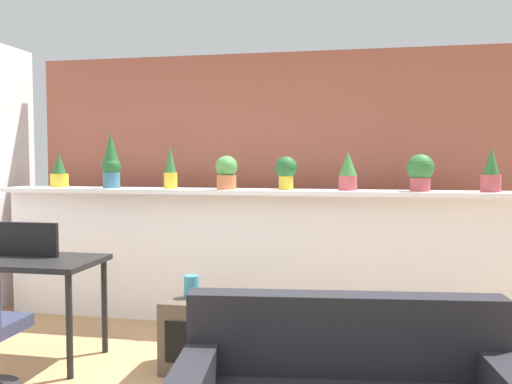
# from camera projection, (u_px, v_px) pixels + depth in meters

# --- Properties ---
(divider_wall) EXTENTS (4.75, 0.16, 1.17)m
(divider_wall) POSITION_uv_depth(u_px,v_px,m) (258.00, 259.00, 4.74)
(divider_wall) COLOR white
(divider_wall) RESTS_ON ground
(plant_shelf) EXTENTS (4.75, 0.38, 0.04)m
(plant_shelf) POSITION_uv_depth(u_px,v_px,m) (257.00, 192.00, 4.66)
(plant_shelf) COLOR white
(plant_shelf) RESTS_ON divider_wall
(brick_wall_behind) EXTENTS (4.75, 0.10, 2.50)m
(brick_wall_behind) POSITION_uv_depth(u_px,v_px,m) (269.00, 182.00, 5.29)
(brick_wall_behind) COLOR #9E5442
(brick_wall_behind) RESTS_ON ground
(potted_plant_0) EXTENTS (0.17, 0.17, 0.32)m
(potted_plant_0) POSITION_uv_depth(u_px,v_px,m) (59.00, 172.00, 5.05)
(potted_plant_0) COLOR gold
(potted_plant_0) RESTS_ON plant_shelf
(potted_plant_1) EXTENTS (0.18, 0.18, 0.50)m
(potted_plant_1) POSITION_uv_depth(u_px,v_px,m) (111.00, 162.00, 4.88)
(potted_plant_1) COLOR #386B84
(potted_plant_1) RESTS_ON plant_shelf
(potted_plant_2) EXTENTS (0.12, 0.12, 0.38)m
(potted_plant_2) POSITION_uv_depth(u_px,v_px,m) (170.00, 169.00, 4.81)
(potted_plant_2) COLOR gold
(potted_plant_2) RESTS_ON plant_shelf
(potted_plant_3) EXTENTS (0.19, 0.19, 0.29)m
(potted_plant_3) POSITION_uv_depth(u_px,v_px,m) (226.00, 172.00, 4.67)
(potted_plant_3) COLOR #C66B42
(potted_plant_3) RESTS_ON plant_shelf
(potted_plant_4) EXTENTS (0.20, 0.20, 0.29)m
(potted_plant_4) POSITION_uv_depth(u_px,v_px,m) (286.00, 171.00, 4.63)
(potted_plant_4) COLOR gold
(potted_plant_4) RESTS_ON plant_shelf
(potted_plant_5) EXTENTS (0.16, 0.16, 0.33)m
(potted_plant_5) POSITION_uv_depth(u_px,v_px,m) (348.00, 171.00, 4.53)
(potted_plant_5) COLOR #B7474C
(potted_plant_5) RESTS_ON plant_shelf
(potted_plant_6) EXTENTS (0.22, 0.22, 0.31)m
(potted_plant_6) POSITION_uv_depth(u_px,v_px,m) (420.00, 171.00, 4.40)
(potted_plant_6) COLOR #B7474C
(potted_plant_6) RESTS_ON plant_shelf
(potted_plant_7) EXTENTS (0.16, 0.16, 0.36)m
(potted_plant_7) POSITION_uv_depth(u_px,v_px,m) (491.00, 172.00, 4.29)
(potted_plant_7) COLOR #B7474C
(potted_plant_7) RESTS_ON plant_shelf
(desk) EXTENTS (1.10, 0.60, 0.75)m
(desk) POSITION_uv_depth(u_px,v_px,m) (24.00, 270.00, 3.88)
(desk) COLOR black
(desk) RESTS_ON ground
(tv_monitor) EXTENTS (0.50, 0.04, 0.25)m
(tv_monitor) POSITION_uv_depth(u_px,v_px,m) (27.00, 239.00, 3.95)
(tv_monitor) COLOR black
(tv_monitor) RESTS_ON desk
(side_cube_shelf) EXTENTS (0.40, 0.41, 0.50)m
(side_cube_shelf) POSITION_uv_depth(u_px,v_px,m) (194.00, 333.00, 3.74)
(side_cube_shelf) COLOR #4C4238
(side_cube_shelf) RESTS_ON ground
(vase_on_shelf) EXTENTS (0.10, 0.10, 0.16)m
(vase_on_shelf) POSITION_uv_depth(u_px,v_px,m) (191.00, 286.00, 3.74)
(vase_on_shelf) COLOR teal
(vase_on_shelf) RESTS_ON side_cube_shelf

